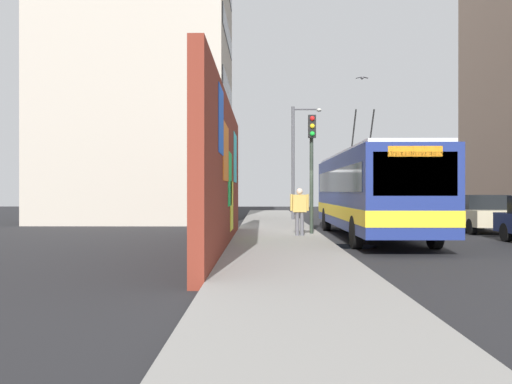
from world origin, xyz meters
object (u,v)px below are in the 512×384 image
(city_bus, at_px, (371,191))
(pedestrian_at_curb, at_px, (300,208))
(street_lamp, at_px, (296,154))
(traffic_light, at_px, (312,154))
(parked_car_champagne, at_px, (476,212))
(parked_car_white, at_px, (430,208))

(city_bus, height_order, pedestrian_at_curb, city_bus)
(street_lamp, bearing_deg, traffic_light, 179.49)
(city_bus, distance_m, parked_car_champagne, 6.22)
(traffic_light, distance_m, street_lamp, 10.19)
(city_bus, height_order, traffic_light, city_bus)
(city_bus, xyz_separation_m, parked_car_white, (9.55, -5.20, -0.92))
(parked_car_champagne, relative_size, pedestrian_at_curb, 2.88)
(street_lamp, bearing_deg, city_bus, -168.70)
(parked_car_champagne, distance_m, parked_car_white, 6.27)
(city_bus, height_order, street_lamp, street_lamp)
(traffic_light, bearing_deg, parked_car_white, -38.02)
(parked_car_champagne, height_order, parked_car_white, same)
(city_bus, distance_m, street_lamp, 10.71)
(city_bus, xyz_separation_m, parked_car_champagne, (3.28, -5.20, -0.92))
(city_bus, bearing_deg, traffic_light, 86.11)
(parked_car_champagne, height_order, pedestrian_at_curb, pedestrian_at_curb)
(city_bus, relative_size, parked_car_champagne, 2.36)
(parked_car_white, relative_size, traffic_light, 0.97)
(parked_car_white, bearing_deg, pedestrian_at_curb, 142.28)
(pedestrian_at_curb, relative_size, traffic_light, 0.38)
(city_bus, distance_m, pedestrian_at_curb, 2.79)
(parked_car_white, height_order, traffic_light, traffic_light)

